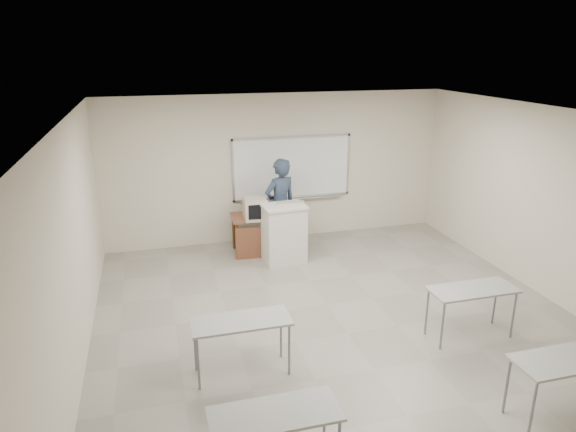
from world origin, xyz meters
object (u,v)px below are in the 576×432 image
object	(u,v)px
laptop	(288,213)
instructor_desk	(268,227)
whiteboard	(292,169)
crt_monitor	(255,208)
mouse	(293,211)
podium	(284,233)
keyboard	(291,203)
presenter	(280,205)

from	to	relation	value
laptop	instructor_desk	bearing A→B (deg)	-163.70
whiteboard	instructor_desk	xyz separation A→B (m)	(-0.70, -0.78, -0.95)
crt_monitor	mouse	world-z (taller)	crt_monitor
podium	keyboard	bearing A→B (deg)	24.18
mouse	crt_monitor	bearing A→B (deg)	-143.06
laptop	mouse	size ratio (longest dim) A/B	3.23
keyboard	whiteboard	bearing A→B (deg)	80.88
instructor_desk	podium	distance (m)	0.50
whiteboard	podium	distance (m)	1.63
whiteboard	presenter	world-z (taller)	whiteboard
mouse	presenter	bearing A→B (deg)	-143.81
whiteboard	mouse	xyz separation A→B (m)	(-0.15, -0.62, -0.71)
crt_monitor	laptop	distance (m)	0.66
whiteboard	podium	xyz separation A→B (m)	(-0.50, -1.24, -0.93)
crt_monitor	instructor_desk	bearing A→B (deg)	5.13
presenter	instructor_desk	bearing A→B (deg)	1.91
crt_monitor	presenter	distance (m)	0.54
whiteboard	crt_monitor	distance (m)	1.35
instructor_desk	crt_monitor	size ratio (longest dim) A/B	2.85
podium	mouse	world-z (taller)	podium
crt_monitor	presenter	xyz separation A→B (m)	(0.52, 0.12, -0.02)
instructor_desk	presenter	size ratio (longest dim) A/B	0.73
whiteboard	crt_monitor	bearing A→B (deg)	-140.16
mouse	presenter	world-z (taller)	presenter
laptop	presenter	bearing A→B (deg)	155.66
laptop	presenter	world-z (taller)	presenter
whiteboard	presenter	xyz separation A→B (m)	(-0.43, -0.67, -0.55)
crt_monitor	whiteboard	bearing A→B (deg)	41.77
mouse	presenter	size ratio (longest dim) A/B	0.05
whiteboard	keyboard	world-z (taller)	whiteboard
podium	laptop	xyz separation A→B (m)	(0.20, 0.45, 0.25)
crt_monitor	presenter	bearing A→B (deg)	14.65
presenter	keyboard	bearing A→B (deg)	80.16
laptop	keyboard	size ratio (longest dim) A/B	0.64
whiteboard	instructor_desk	distance (m)	1.41
instructor_desk	podium	bearing A→B (deg)	-63.03
presenter	whiteboard	bearing A→B (deg)	-141.38
podium	crt_monitor	world-z (taller)	crt_monitor
mouse	keyboard	size ratio (longest dim) A/B	0.20
mouse	laptop	bearing A→B (deg)	-105.90
keyboard	laptop	bearing A→B (deg)	89.91
laptop	mouse	world-z (taller)	laptop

